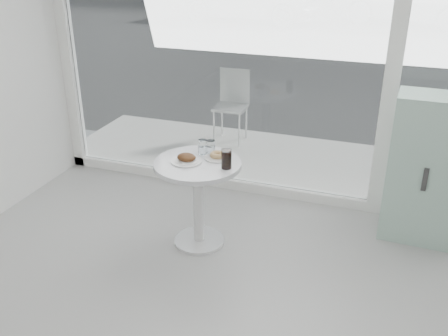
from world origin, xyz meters
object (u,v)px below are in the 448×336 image
at_px(main_table, 198,186).
at_px(car_silver, 414,0).
at_px(plate_fritter, 187,159).
at_px(water_tumbler_a, 203,148).
at_px(patio_chair, 232,101).
at_px(plate_donut, 218,156).
at_px(mint_cabinet, 425,169).
at_px(cola_glass, 226,159).
at_px(water_tumbler_b, 211,148).

bearing_deg(main_table, car_silver, 83.11).
distance_m(plate_fritter, water_tumbler_a, 0.20).
relative_size(patio_chair, plate_fritter, 3.52).
bearing_deg(plate_donut, patio_chair, 105.43).
bearing_deg(mint_cabinet, plate_donut, -156.86).
relative_size(main_table, mint_cabinet, 0.59).
distance_m(car_silver, cola_glass, 13.24).
height_order(car_silver, water_tumbler_a, car_silver).
xyz_separation_m(patio_chair, plate_fritter, (0.40, -2.35, 0.24)).
bearing_deg(water_tumbler_a, mint_cabinet, 18.05).
xyz_separation_m(mint_cabinet, plate_donut, (-1.64, -0.63, 0.14)).
distance_m(water_tumbler_b, cola_glass, 0.31).
bearing_deg(car_silver, patio_chair, -175.85).
xyz_separation_m(water_tumbler_a, water_tumbler_b, (0.06, 0.03, -0.00)).
height_order(mint_cabinet, patio_chair, mint_cabinet).
distance_m(plate_donut, water_tumbler_a, 0.16).
relative_size(main_table, water_tumbler_b, 6.39).
xyz_separation_m(patio_chair, cola_glass, (0.74, -2.36, 0.29)).
bearing_deg(cola_glass, car_silver, 84.24).
bearing_deg(mint_cabinet, plate_fritter, -155.05).
distance_m(main_table, cola_glass, 0.40).
distance_m(mint_cabinet, car_silver, 12.39).
bearing_deg(water_tumbler_a, plate_fritter, -107.75).
bearing_deg(patio_chair, car_silver, 77.55).
relative_size(main_table, plate_donut, 3.52).
distance_m(plate_fritter, plate_donut, 0.26).
height_order(mint_cabinet, car_silver, car_silver).
bearing_deg(main_table, patio_chair, 101.63).
relative_size(plate_donut, water_tumbler_a, 1.73).
distance_m(main_table, plate_fritter, 0.26).
height_order(patio_chair, water_tumbler_b, patio_chair).
relative_size(water_tumbler_a, water_tumbler_b, 1.05).
relative_size(car_silver, plate_fritter, 17.48).
relative_size(main_table, plate_fritter, 3.02).
xyz_separation_m(mint_cabinet, patio_chair, (-2.25, 1.58, -0.09)).
bearing_deg(water_tumbler_a, water_tumbler_b, 22.33).
height_order(plate_fritter, plate_donut, plate_fritter).
xyz_separation_m(plate_fritter, water_tumbler_a, (0.06, 0.19, 0.03)).
bearing_deg(main_table, plate_fritter, -163.79).
height_order(mint_cabinet, cola_glass, mint_cabinet).
bearing_deg(patio_chair, plate_fritter, -82.03).
distance_m(main_table, patio_chair, 2.38).
distance_m(main_table, car_silver, 13.24).
relative_size(water_tumbler_a, cola_glass, 0.80).
height_order(mint_cabinet, plate_donut, mint_cabinet).
relative_size(main_table, car_silver, 0.17).
xyz_separation_m(car_silver, plate_fritter, (-1.67, -13.17, 0.06)).
bearing_deg(plate_fritter, water_tumbler_a, 72.25).
bearing_deg(cola_glass, patio_chair, 107.42).
height_order(mint_cabinet, plate_fritter, mint_cabinet).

